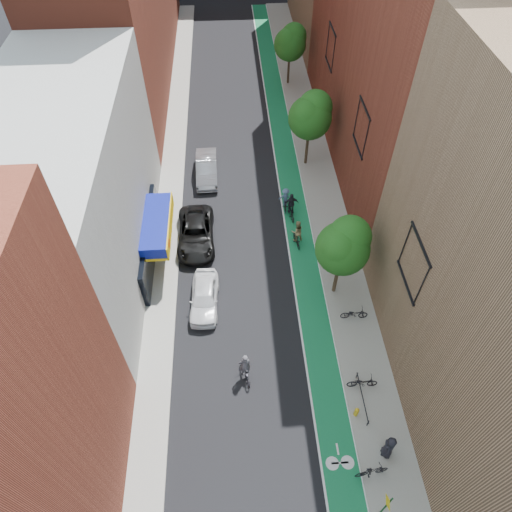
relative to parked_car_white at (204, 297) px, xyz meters
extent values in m
plane|color=black|center=(3.08, -9.57, -0.76)|extent=(160.00, 160.00, 0.00)
cube|color=#12673C|center=(7.08, 16.43, -0.75)|extent=(2.00, 68.00, 0.01)
cube|color=gray|center=(-2.92, 16.43, -0.68)|extent=(2.00, 68.00, 0.15)
cube|color=gray|center=(9.58, 16.43, -0.68)|extent=(3.00, 68.00, 0.15)
cube|color=silver|center=(-7.92, 4.43, 5.24)|extent=(8.00, 20.00, 12.00)
cube|color=maroon|center=(15.08, 16.43, 10.24)|extent=(8.00, 28.00, 22.00)
cylinder|color=#332619|center=(8.68, 0.43, 0.89)|extent=(0.24, 0.24, 3.30)
sphere|color=#1C5015|center=(8.68, 0.43, 3.62)|extent=(3.36, 3.36, 3.36)
sphere|color=#1C5015|center=(9.08, 0.73, 4.34)|extent=(2.64, 2.64, 2.64)
sphere|color=#1C5015|center=(8.38, 0.13, 4.10)|extent=(2.40, 2.40, 2.40)
cylinder|color=#332619|center=(8.68, 14.43, 0.98)|extent=(0.24, 0.24, 3.47)
sphere|color=#1C5015|center=(8.68, 14.43, 3.84)|extent=(3.53, 3.53, 3.53)
sphere|color=#1C5015|center=(9.08, 14.73, 4.60)|extent=(2.77, 2.77, 2.77)
sphere|color=#1C5015|center=(8.38, 14.13, 4.35)|extent=(2.52, 2.52, 2.52)
cylinder|color=#332619|center=(8.68, 28.43, 0.84)|extent=(0.24, 0.24, 3.19)
sphere|color=#1C5015|center=(8.68, 28.43, 3.48)|extent=(3.25, 3.25, 3.25)
sphere|color=#1C5015|center=(9.08, 28.73, 4.17)|extent=(2.55, 2.55, 2.55)
sphere|color=#1C5015|center=(8.38, 28.13, 3.94)|extent=(2.32, 2.32, 2.32)
cylinder|color=#194C26|center=(8.48, -13.07, 0.89)|extent=(0.08, 0.08, 3.00)
cube|color=yellow|center=(8.40, -13.07, 1.79)|extent=(0.02, 0.71, 0.71)
imported|color=white|center=(0.00, 0.00, 0.00)|extent=(1.99, 4.52, 1.51)
imported|color=black|center=(-0.66, 5.78, 0.03)|extent=(2.73, 5.73, 1.58)
imported|color=gray|center=(0.08, 13.32, 0.06)|extent=(1.82, 5.01, 1.64)
imported|color=black|center=(2.40, -5.39, -0.28)|extent=(1.03, 1.90, 0.95)
imported|color=#4D4C53|center=(2.40, -5.29, 0.53)|extent=(0.77, 0.60, 1.88)
imported|color=black|center=(6.70, 4.98, -0.27)|extent=(0.72, 1.66, 0.97)
imported|color=#948456|center=(6.70, 5.08, 0.50)|extent=(0.98, 0.83, 1.81)
imported|color=black|center=(6.63, 7.90, -0.27)|extent=(0.82, 1.90, 0.97)
imported|color=black|center=(6.63, 8.00, 0.53)|extent=(1.13, 0.56, 1.87)
imported|color=black|center=(6.28, 8.83, -0.27)|extent=(0.57, 1.63, 0.96)
imported|color=#455E7D|center=(6.28, 8.93, 0.39)|extent=(1.07, 0.67, 1.60)
imported|color=black|center=(9.06, -6.49, -0.14)|extent=(1.80, 0.66, 0.94)
imported|color=black|center=(8.48, -11.26, -0.08)|extent=(1.81, 0.72, 1.06)
imported|color=black|center=(9.56, -1.84, -0.14)|extent=(1.78, 0.67, 0.92)
imported|color=black|center=(9.53, -10.26, 0.31)|extent=(0.87, 1.04, 1.82)
cylinder|color=gold|center=(8.38, -8.14, -0.35)|extent=(0.23, 0.23, 0.52)
sphere|color=gold|center=(8.38, -8.14, -0.02)|extent=(0.25, 0.25, 0.25)
camera|label=1|loc=(2.23, -17.70, 24.22)|focal=32.00mm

